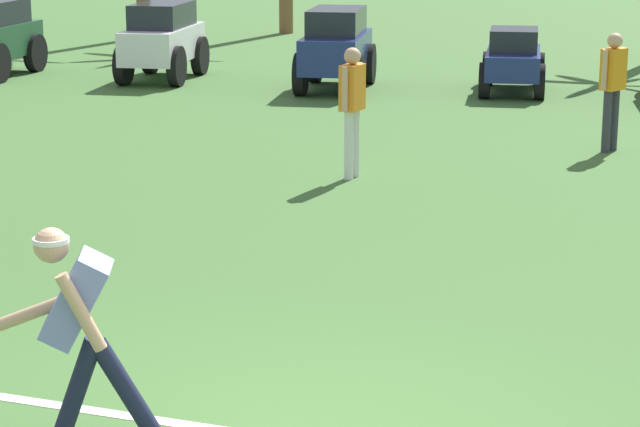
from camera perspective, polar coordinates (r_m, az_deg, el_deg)
The scene contains 6 objects.
frisbee_thrower at distance 7.58m, azimuth -10.95°, elevation -5.05°, with size 1.15×0.48×1.39m.
teammate_near_sideline at distance 16.78m, azimuth 13.24°, elevation 5.93°, with size 0.35×0.45×1.56m.
teammate_midfield at distance 14.76m, azimuth 1.48°, elevation 5.21°, with size 0.27×0.50×1.56m.
parked_car_slot_b at distance 23.18m, azimuth -7.22°, elevation 7.91°, with size 1.28×2.40×1.40m.
parked_car_slot_c at distance 21.81m, azimuth 0.74°, elevation 7.63°, with size 1.32×2.41×1.40m.
parked_car_slot_d at distance 21.74m, azimuth 8.83°, elevation 6.97°, with size 1.22×2.25×1.10m.
Camera 1 is at (1.80, -6.72, 3.26)m, focal length 70.00 mm.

